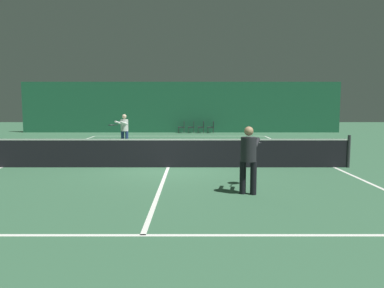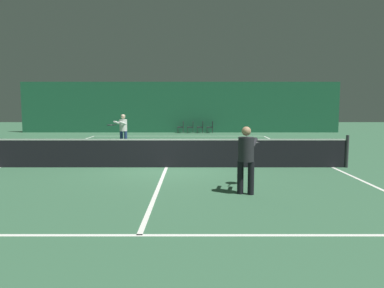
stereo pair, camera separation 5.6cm
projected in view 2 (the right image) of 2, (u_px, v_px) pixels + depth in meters
The scene contains 15 objects.
ground_plane at pixel (167, 167), 12.35m from camera, with size 60.00×60.00×0.00m, color #386647.
backdrop_curtain at pixel (181, 107), 27.06m from camera, with size 23.00×0.12×3.65m.
court_line_baseline_far at pixel (179, 136), 24.18m from camera, with size 11.00×0.10×0.00m.
court_line_service_far at pixel (175, 146), 18.71m from camera, with size 8.25×0.10×0.00m.
court_line_service_near at pixel (140, 235), 5.99m from camera, with size 8.25×0.10×0.00m.
court_line_sideline_left at pixel (1, 167), 12.36m from camera, with size 0.10×23.80×0.00m.
court_line_sideline_right at pixel (333, 167), 12.35m from camera, with size 0.10×23.80×0.00m.
court_line_centre at pixel (167, 167), 12.35m from camera, with size 0.10×12.80×0.00m.
tennis_net at pixel (167, 152), 12.30m from camera, with size 12.00×0.10×1.07m.
player_near at pixel (247, 155), 8.65m from camera, with size 0.74×1.35×1.58m.
player_far at pixel (123, 128), 17.98m from camera, with size 0.89×1.33×1.59m.
courtside_chair_0 at pixel (182, 126), 26.66m from camera, with size 0.44×0.44×0.84m.
courtside_chair_1 at pixel (192, 126), 26.66m from camera, with size 0.44×0.44×0.84m.
courtside_chair_2 at pixel (201, 126), 26.66m from camera, with size 0.44×0.44×0.84m.
courtside_chair_3 at pixel (211, 126), 26.66m from camera, with size 0.44×0.44×0.84m.
Camera 2 is at (0.85, -12.19, 2.10)m, focal length 35.00 mm.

